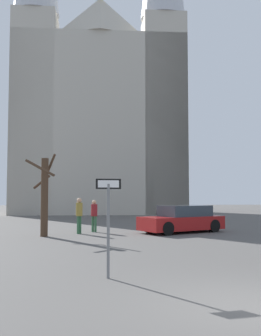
{
  "coord_description": "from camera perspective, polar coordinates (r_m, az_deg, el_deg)",
  "views": [
    {
      "loc": [
        -2.9,
        -6.52,
        1.94
      ],
      "look_at": [
        -0.66,
        16.9,
        3.46
      ],
      "focal_mm": 42.25,
      "sensor_mm": 36.0,
      "label": 1
    }
  ],
  "objects": [
    {
      "name": "one_way_arrow_sign",
      "position": [
        9.21,
        -3.22,
        -6.9
      ],
      "size": [
        0.59,
        0.13,
        2.28
      ],
      "color": "slate",
      "rests_on": "ground"
    },
    {
      "name": "pedestrian_standing",
      "position": [
        19.38,
        -7.41,
        -6.31
      ],
      "size": [
        0.32,
        0.32,
        1.72
      ],
      "color": "#33663F",
      "rests_on": "ground"
    },
    {
      "name": "pedestrian_walking",
      "position": [
        20.17,
        -5.26,
        -6.44
      ],
      "size": [
        0.32,
        0.32,
        1.61
      ],
      "color": "#33663F",
      "rests_on": "ground"
    },
    {
      "name": "parked_car_near_red",
      "position": [
        20.06,
        7.5,
        -7.39
      ],
      "size": [
        4.59,
        3.41,
        1.34
      ],
      "color": "maroon",
      "rests_on": "ground"
    },
    {
      "name": "cathedral",
      "position": [
        40.62,
        -4.41,
        10.93
      ],
      "size": [
        16.59,
        10.49,
        38.57
      ],
      "color": "#BCB5A5",
      "rests_on": "ground"
    },
    {
      "name": "bare_tree",
      "position": [
        18.4,
        -12.31,
        -3.73
      ],
      "size": [
        1.36,
        1.41,
        3.76
      ],
      "color": "#473323",
      "rests_on": "ground"
    }
  ]
}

